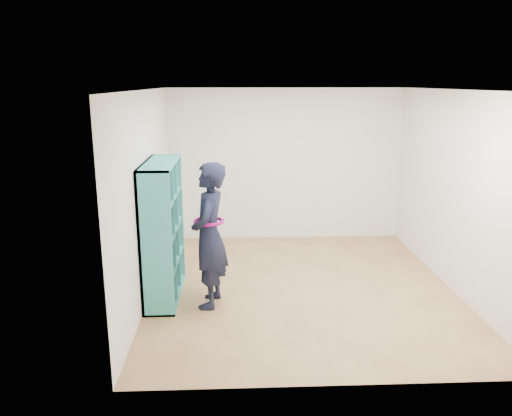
{
  "coord_description": "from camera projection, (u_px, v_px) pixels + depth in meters",
  "views": [
    {
      "loc": [
        -0.9,
        -6.23,
        2.7
      ],
      "look_at": [
        -0.6,
        0.3,
        1.04
      ],
      "focal_mm": 35.0,
      "sensor_mm": 36.0,
      "label": 1
    }
  ],
  "objects": [
    {
      "name": "wall_left",
      "position": [
        147.0,
        195.0,
        6.33
      ],
      "size": [
        0.02,
        4.5,
        2.6
      ],
      "primitive_type": "cube",
      "color": "white",
      "rests_on": "floor"
    },
    {
      "name": "smartphone",
      "position": [
        199.0,
        224.0,
        6.07
      ],
      "size": [
        0.02,
        0.11,
        0.14
      ],
      "rotation": [
        0.34,
        0.0,
        -0.1
      ],
      "color": "silver",
      "rests_on": "person"
    },
    {
      "name": "bookshelf",
      "position": [
        161.0,
        232.0,
        6.3
      ],
      "size": [
        0.38,
        1.31,
        1.75
      ],
      "color": "teal",
      "rests_on": "floor"
    },
    {
      "name": "floor",
      "position": [
        301.0,
        287.0,
        6.74
      ],
      "size": [
        4.5,
        4.5,
        0.0
      ],
      "primitive_type": "plane",
      "color": "brown",
      "rests_on": "ground"
    },
    {
      "name": "wall_front",
      "position": [
        340.0,
        251.0,
        4.24
      ],
      "size": [
        4.0,
        0.02,
        2.6
      ],
      "primitive_type": "cube",
      "color": "white",
      "rests_on": "floor"
    },
    {
      "name": "person",
      "position": [
        209.0,
        236.0,
        6.01
      ],
      "size": [
        0.51,
        0.7,
        1.79
      ],
      "rotation": [
        0.0,
        0.0,
        -1.71
      ],
      "color": "black",
      "rests_on": "floor"
    },
    {
      "name": "wall_right",
      "position": [
        456.0,
        192.0,
        6.5
      ],
      "size": [
        0.02,
        4.5,
        2.6
      ],
      "primitive_type": "cube",
      "color": "white",
      "rests_on": "floor"
    },
    {
      "name": "wall_back",
      "position": [
        286.0,
        165.0,
        8.59
      ],
      "size": [
        4.0,
        0.02,
        2.6
      ],
      "primitive_type": "cube",
      "color": "white",
      "rests_on": "floor"
    },
    {
      "name": "ceiling",
      "position": [
        306.0,
        90.0,
        6.09
      ],
      "size": [
        4.5,
        4.5,
        0.0
      ],
      "primitive_type": "plane",
      "color": "white",
      "rests_on": "wall_back"
    }
  ]
}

